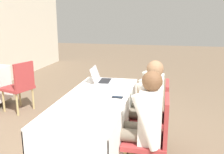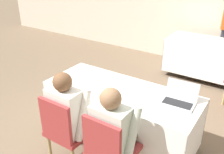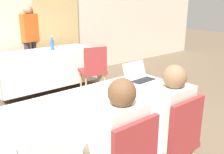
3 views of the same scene
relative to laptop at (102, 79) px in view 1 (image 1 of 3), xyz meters
name	(u,v)px [view 1 (image 1 of 3)]	position (x,y,z in m)	size (l,w,h in m)	color
conference_table_near	(96,112)	(-0.67, -0.10, -0.23)	(1.87, 0.75, 0.75)	white
laptop	(102,79)	(0.00, 0.00, 0.00)	(0.36, 0.30, 0.21)	#B7B7BC
cell_phone	(117,97)	(-0.63, -0.35, -0.04)	(0.07, 0.13, 0.01)	black
paper_beside_laptop	(89,117)	(-1.24, -0.20, -0.04)	(0.31, 0.36, 0.00)	white
paper_centre_table	(104,86)	(-0.19, -0.08, -0.04)	(0.25, 0.32, 0.00)	white
chair_near_left	(153,135)	(-0.96, -0.77, -0.30)	(0.44, 0.44, 0.89)	tan
chair_near_right	(155,114)	(-0.38, -0.77, -0.30)	(0.44, 0.44, 0.89)	tan
chair_far_spare	(20,85)	(0.46, 1.60, -0.30)	(0.55, 0.55, 0.89)	tan
person_checkered_shirt	(143,119)	(-0.96, -0.67, -0.14)	(0.50, 0.52, 1.15)	#665B4C
person_white_shirt	(147,101)	(-0.38, -0.67, -0.14)	(0.50, 0.52, 1.15)	#665B4C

